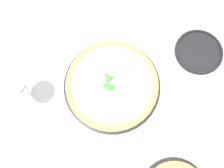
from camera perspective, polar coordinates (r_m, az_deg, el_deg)
ground_plane at (r=0.80m, az=1.98°, el=1.75°), size 6.00×6.00×0.00m
pizza_arugula_main at (r=0.77m, az=-0.00°, el=-0.24°), size 0.35×0.35×0.05m
wine_glass at (r=0.73m, az=-23.53°, el=-0.57°), size 0.09×0.09×0.17m
napkin at (r=0.83m, az=24.14°, el=-11.37°), size 0.18×0.14×0.01m
fork at (r=0.83m, az=24.42°, el=-11.84°), size 0.19×0.10×0.00m
side_plate_white at (r=0.88m, az=21.78°, el=7.89°), size 0.18×0.18×0.02m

